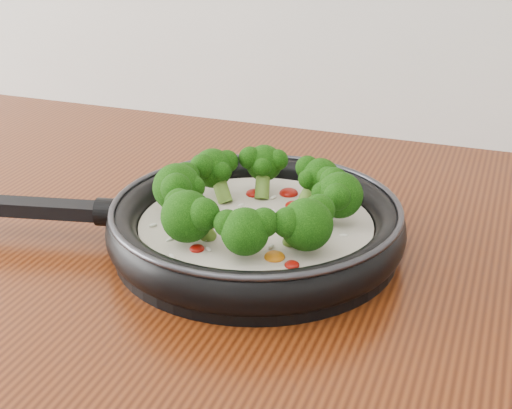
% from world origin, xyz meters
% --- Properties ---
extents(skillet, '(0.49, 0.35, 0.09)m').
position_xyz_m(skillet, '(0.06, 1.10, 0.93)').
color(skillet, black).
rests_on(skillet, counter).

